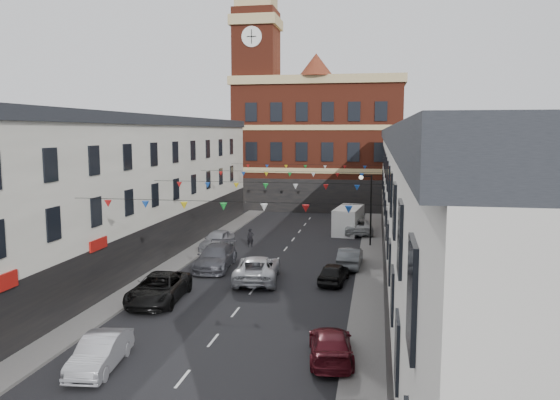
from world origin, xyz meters
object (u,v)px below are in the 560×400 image
Objects in this scene: street_lamp at (368,200)px; car_left_c at (159,288)px; white_van at (348,220)px; pedestrian at (250,238)px; car_right_d at (334,273)px; car_left_d at (216,257)px; car_left_b at (100,352)px; moving_car at (257,268)px; car_right_c at (331,345)px; car_right_e at (350,258)px; car_left_e at (217,240)px; car_right_f at (357,226)px.

car_left_c is (-11.26, -17.01, -3.13)m from street_lamp.
white_van reaches higher than car_left_c.
pedestrian is (-7.66, -7.85, -0.44)m from white_van.
car_left_d is at bearing -8.13° from car_right_d.
moving_car is (3.38, 13.94, 0.12)m from car_left_b.
car_left_d is 3.56× the size of pedestrian.
car_left_c reaches higher than car_left_b.
car_left_b reaches higher than car_right_c.
car_right_e is (10.21, 9.76, -0.05)m from car_left_c.
car_left_b is 0.93× the size of car_right_c.
pedestrian is at bearing 81.30° from car_left_d.
moving_car reaches higher than car_right_e.
pedestrian is at bearing -30.36° from car_right_e.
pedestrian is (-9.55, -1.82, -3.12)m from street_lamp.
car_right_f reaches higher than car_left_e.
car_right_f reaches higher than car_right_c.
car_left_d is 7.44m from pedestrian.
white_van is at bearing -112.14° from moving_car.
car_left_c is 14.04m from car_left_e.
car_right_d is at bearing -99.28° from street_lamp.
car_right_e is at bearing 39.90° from car_left_c.
car_right_d is (-1.87, -11.43, -3.25)m from street_lamp.
car_right_e is at bearing -94.52° from car_right_d.
moving_car is (-4.90, -0.31, 0.14)m from car_right_d.
moving_car is (4.49, 5.27, 0.03)m from car_left_c.
street_lamp is 6.60m from car_right_f.
car_left_e reaches higher than car_right_e.
car_right_f is (10.15, 22.72, -0.00)m from car_left_c.
car_left_e is 0.82× the size of white_van.
white_van is (-0.02, 17.46, 0.57)m from car_right_d.
car_right_f is at bearing 67.54° from car_left_b.
white_van reaches higher than moving_car.
car_left_d is at bearing 84.13° from car_left_b.
car_left_c is 1.26× the size of car_right_c.
car_right_c is at bearing -92.26° from pedestrian.
car_left_e is at bearing 102.78° from car_left_d.
car_right_f is (9.05, 31.39, 0.09)m from car_left_b.
car_right_d is at bearing -93.31° from car_right_c.
street_lamp reaches higher than car_right_e.
car_right_c is 29.20m from white_van.
car_left_c is 15.29m from pedestrian.
car_right_c is (9.25, -13.94, -0.16)m from car_left_d.
car_right_d is 12.31m from pedestrian.
car_right_d is 2.47× the size of pedestrian.
car_left_d reaches higher than car_left_b.
car_right_e is at bearing 9.06° from car_left_d.
car_left_b is 0.72× the size of moving_car.
car_left_c is 1.01× the size of white_van.
car_left_b is 32.67m from car_right_f.
car_right_f is (10.95, 8.70, 0.00)m from car_left_e.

